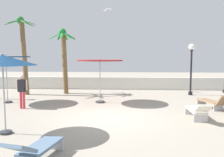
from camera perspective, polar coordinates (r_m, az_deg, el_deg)
name	(u,v)px	position (r m, az deg, el deg)	size (l,w,h in m)	color
ground_plane	(108,118)	(10.29, -1.00, -9.42)	(56.00, 56.00, 0.00)	#9E9384
boundary_wall	(116,83)	(18.64, 1.01, -1.16)	(25.20, 0.30, 0.96)	silver
patio_umbrella_0	(3,61)	(8.65, -24.96, 3.89)	(2.27, 2.27, 2.74)	#333338
patio_umbrella_1	(6,59)	(14.46, -24.27, 4.29)	(2.59, 2.59, 2.76)	#333338
patio_umbrella_2	(100,63)	(13.24, -2.94, 3.77)	(2.55, 2.55, 2.50)	#333338
palm_tree_0	(64,53)	(16.78, -11.53, 6.07)	(2.00, 2.00, 4.54)	brown
palm_tree_1	(23,47)	(17.11, -20.68, 7.15)	(2.30, 2.22, 5.28)	brown
lamp_post_0	(191,60)	(16.69, 18.64, 4.16)	(0.43, 0.43, 3.45)	black
lounge_chair_0	(36,148)	(6.31, -17.90, -15.66)	(0.92, 1.93, 0.83)	#B7B7BC
lounge_chair_1	(198,110)	(10.49, 20.03, -7.21)	(0.57, 1.88, 0.83)	#B7B7BC
lounge_chair_2	(213,102)	(12.80, 23.25, -5.15)	(1.11, 1.97, 0.83)	#B7B7BC
guest_0	(22,88)	(12.64, -20.94, -2.20)	(0.56, 0.26, 1.70)	#D8333F
seagull_0	(108,9)	(18.28, -0.94, 16.36)	(0.77, 0.74, 0.16)	white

